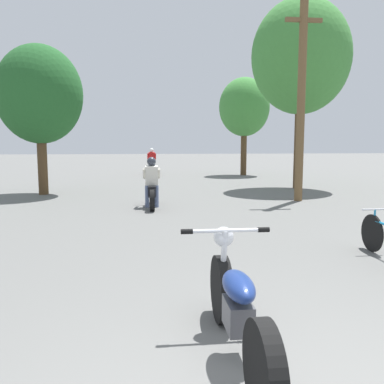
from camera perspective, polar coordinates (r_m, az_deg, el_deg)
name	(u,v)px	position (r m, az deg, el deg)	size (l,w,h in m)	color
utility_pole	(301,99)	(12.75, 15.08, 12.43)	(1.10, 0.24, 5.89)	brown
roadside_tree_right_near	(301,57)	(16.50, 15.06, 17.83)	(3.72, 3.34, 7.10)	#513A23
roadside_tree_right_far	(244,108)	(22.28, 7.36, 11.68)	(2.70, 2.43, 5.20)	#513A23
roadside_tree_left	(39,95)	(14.78, -20.63, 12.62)	(2.84, 2.55, 4.99)	#513A23
motorcycle_foreground	(237,308)	(3.48, 6.32, -15.89)	(0.84, 2.14, 0.98)	black
motorcycle_rider_lead	(152,188)	(11.19, -5.67, 0.57)	(0.50, 1.93, 1.38)	black
motorcycle_rider_far	(152,165)	(22.43, -5.66, 3.83)	(0.50, 2.18, 1.45)	black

